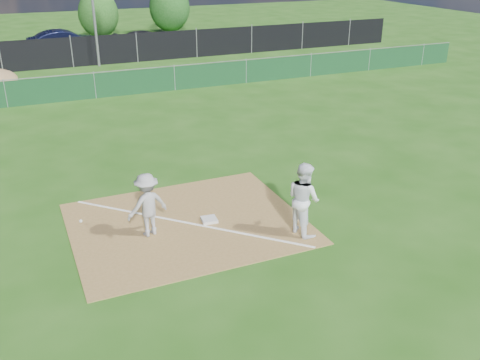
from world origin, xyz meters
The scene contains 13 objects.
ground centered at (0.00, 10.00, 0.00)m, with size 90.00×90.00×0.00m, color #1F4E10.
infield_dirt centered at (0.00, 1.00, 0.01)m, with size 6.00×5.00×0.02m, color olive.
foul_line centered at (0.00, 1.00, 0.03)m, with size 0.08×7.00×0.01m, color white.
green_fence centered at (0.00, 15.00, 0.60)m, with size 44.00×0.05×1.20m, color #0E3519.
black_fence centered at (0.00, 23.00, 0.90)m, with size 46.00×0.04×1.80m, color black.
parking_lot centered at (0.00, 28.00, 0.01)m, with size 46.00×9.00×0.01m, color black.
first_base centered at (0.58, 0.86, 0.06)m, with size 0.40×0.40×0.08m, color silver.
play_at_first centered at (-1.07, 0.82, 0.85)m, with size 2.27×0.85×1.66m.
runner centered at (2.58, -0.63, 0.96)m, with size 0.93×0.73×1.92m, color white.
car_mid centered at (0.16, 27.72, 0.81)m, with size 1.69×4.85×1.60m, color black.
car_right centered at (5.69, 27.53, 0.65)m, with size 1.78×4.38×1.27m, color black.
tree_mid centered at (3.51, 33.46, 1.90)m, with size 3.11×3.11×3.69m.
tree_right centered at (9.57, 34.23, 2.05)m, with size 3.36×3.36×3.98m.
Camera 1 is at (-3.73, -11.10, 6.78)m, focal length 40.00 mm.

